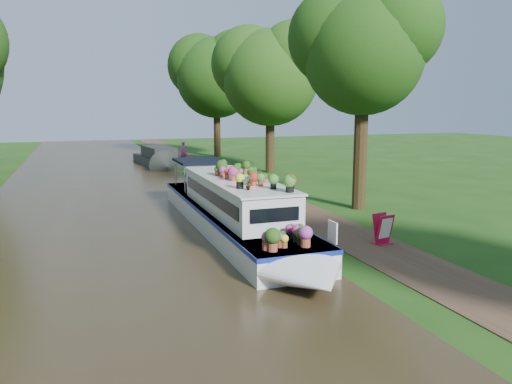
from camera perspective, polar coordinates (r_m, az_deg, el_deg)
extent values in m
plane|color=#193E0F|center=(16.88, 5.78, -4.72)|extent=(100.00, 100.00, 0.00)
cube|color=black|center=(15.37, -15.01, -6.44)|extent=(10.00, 100.00, 0.02)
cube|color=#453020|center=(17.41, 9.37, -4.30)|extent=(2.20, 100.00, 0.03)
cube|color=silver|center=(17.43, -3.13, -2.88)|extent=(2.20, 12.00, 0.75)
cube|color=navy|center=(17.37, -3.14, -1.87)|extent=(2.24, 12.04, 0.12)
cube|color=silver|center=(16.50, -2.37, -0.41)|extent=(1.80, 7.00, 1.05)
cube|color=silver|center=(16.41, -2.38, 1.50)|extent=(1.90, 7.10, 0.06)
cube|color=black|center=(16.78, 0.60, 0.03)|extent=(0.03, 6.40, 0.38)
cube|color=black|center=(16.25, -5.44, -0.34)|extent=(0.03, 6.40, 0.38)
cube|color=black|center=(21.29, -6.47, 3.54)|extent=(1.90, 2.40, 0.10)
cube|color=white|center=(12.83, 8.75, -4.53)|extent=(0.04, 0.45, 0.55)
imported|color=#1D4111|center=(14.03, -0.95, 1.08)|extent=(0.26, 0.27, 0.42)
imported|color=#1D4111|center=(15.76, 0.48, 1.91)|extent=(0.27, 0.27, 0.35)
cylinder|color=black|center=(20.89, 11.82, 4.26)|extent=(0.56, 0.56, 4.55)
sphere|color=#16370D|center=(20.90, 12.21, 15.11)|extent=(4.80, 4.80, 4.80)
sphere|color=#16370D|center=(20.93, 15.74, 17.61)|extent=(3.60, 3.60, 3.60)
sphere|color=#16370D|center=(21.29, 9.03, 17.06)|extent=(3.84, 3.84, 3.84)
cylinder|color=black|center=(31.99, 1.61, 5.69)|extent=(0.56, 0.56, 3.85)
sphere|color=#1D4111|center=(31.96, 1.65, 12.91)|extent=(6.00, 6.00, 6.00)
sphere|color=#1D4111|center=(31.67, 4.37, 15.09)|extent=(4.50, 4.50, 4.50)
sphere|color=#1D4111|center=(32.64, -0.81, 14.43)|extent=(4.80, 4.80, 4.80)
cylinder|color=black|center=(42.27, -4.47, 6.91)|extent=(0.56, 0.56, 4.20)
sphere|color=#16370D|center=(42.28, -4.55, 12.89)|extent=(6.60, 6.60, 6.60)
sphere|color=#16370D|center=(41.79, -2.40, 14.76)|extent=(4.95, 4.95, 4.95)
sphere|color=#16370D|center=(43.18, -6.51, 14.11)|extent=(5.28, 5.28, 5.28)
cube|color=black|center=(36.42, -11.15, 3.51)|extent=(2.83, 6.62, 0.64)
cube|color=black|center=(35.82, -11.06, 4.53)|extent=(2.06, 3.91, 0.75)
cube|color=#B90D32|center=(15.98, 14.23, -5.65)|extent=(0.59, 0.52, 0.03)
cube|color=#B90D32|center=(15.78, 14.53, -4.17)|extent=(0.61, 0.35, 0.92)
cube|color=#B90D32|center=(15.96, 14.08, -4.00)|extent=(0.61, 0.35, 0.92)
cube|color=white|center=(15.74, 14.61, -4.04)|extent=(0.47, 0.25, 0.64)
imported|color=#E25DA5|center=(38.49, -8.25, 4.60)|extent=(0.59, 0.41, 1.52)
imported|color=#2D7122|center=(16.78, 3.63, -4.10)|extent=(0.43, 0.40, 0.39)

